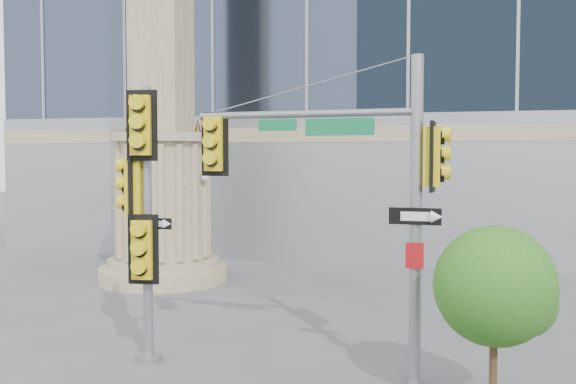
# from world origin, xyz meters

# --- Properties ---
(ground) EXTENTS (120.00, 120.00, 0.00)m
(ground) POSITION_xyz_m (0.00, 0.00, 0.00)
(ground) COLOR #545456
(ground) RESTS_ON ground
(monument) EXTENTS (4.40, 4.40, 16.60)m
(monument) POSITION_xyz_m (-6.00, 9.00, 5.52)
(monument) COLOR gray
(monument) RESTS_ON ground
(main_signal_pole) EXTENTS (4.72, 0.75, 6.10)m
(main_signal_pole) POSITION_xyz_m (1.81, 0.51, 3.78)
(main_signal_pole) COLOR slate
(main_signal_pole) RESTS_ON ground
(secondary_signal_pole) EXTENTS (1.02, 0.75, 5.70)m
(secondary_signal_pole) POSITION_xyz_m (-2.61, 0.63, 3.35)
(secondary_signal_pole) COLOR slate
(secondary_signal_pole) RESTS_ON ground
(street_tree) EXTENTS (2.02, 1.97, 3.15)m
(street_tree) POSITION_xyz_m (4.26, -0.50, 2.07)
(street_tree) COLOR gray
(street_tree) RESTS_ON ground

